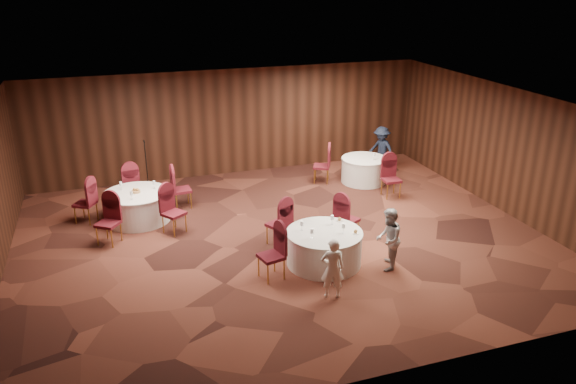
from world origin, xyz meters
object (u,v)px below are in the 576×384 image
object	(u,v)px
woman_a	(332,268)
man_c	(381,149)
table_main	(324,247)
mic_stand	(148,182)
woman_b	(388,239)
table_right	(364,170)
table_left	(137,206)

from	to	relation	value
woman_a	man_c	distance (m)	7.62
table_main	mic_stand	world-z (taller)	mic_stand
woman_b	table_main	bearing A→B (deg)	-85.74
mic_stand	table_main	bearing A→B (deg)	-57.23
table_main	woman_a	xyz separation A→B (m)	(-0.36, -1.29, 0.24)
table_right	man_c	xyz separation A→B (m)	(0.92, 0.72, 0.34)
table_main	man_c	world-z (taller)	man_c
table_left	woman_b	size ratio (longest dim) A/B	1.21
table_left	woman_b	bearing A→B (deg)	-41.45
mic_stand	table_right	bearing A→B (deg)	-6.01
man_c	table_main	bearing A→B (deg)	-61.69
table_main	mic_stand	bearing A→B (deg)	122.77
mic_stand	woman_a	xyz separation A→B (m)	(2.82, -6.23, 0.13)
table_right	mic_stand	bearing A→B (deg)	173.99
table_main	table_right	size ratio (longest dim) A/B	1.21
table_right	mic_stand	size ratio (longest dim) A/B	0.81
table_main	table_right	bearing A→B (deg)	54.96
mic_stand	woman_b	world-z (taller)	mic_stand
woman_b	man_c	world-z (taller)	man_c
mic_stand	man_c	bearing A→B (deg)	0.54
man_c	table_right	bearing A→B (deg)	-75.63
mic_stand	table_left	bearing A→B (deg)	-106.65
woman_b	woman_a	bearing A→B (deg)	-34.47
table_right	woman_b	distance (m)	5.24
table_left	table_main	bearing A→B (deg)	-45.06
man_c	table_left	bearing A→B (deg)	-102.89
woman_a	woman_b	xyz separation A→B (m)	(1.54, 0.67, 0.06)
table_right	mic_stand	distance (m)	6.22
table_right	woman_a	size ratio (longest dim) A/B	1.09
table_right	man_c	world-z (taller)	man_c
woman_b	man_c	distance (m)	6.26
table_left	woman_a	size ratio (longest dim) A/B	1.32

